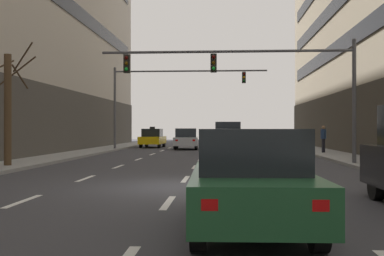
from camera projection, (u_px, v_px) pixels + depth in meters
The scene contains 34 objects.
ground_plane at pixel (180, 186), 13.71m from camera, with size 120.00×120.00×0.00m, color #38383D.
lane_stripe_l1_s3 at pixel (23, 201), 10.93m from camera, with size 0.16×2.00×0.01m, color silver.
lane_stripe_l1_s4 at pixel (86, 178), 15.92m from camera, with size 0.16×2.00×0.01m, color silver.
lane_stripe_l1_s5 at pixel (118, 166), 20.91m from camera, with size 0.16×2.00×0.01m, color silver.
lane_stripe_l1_s6 at pixel (139, 159), 25.90m from camera, with size 0.16×2.00×0.01m, color silver.
lane_stripe_l1_s7 at pixel (152, 154), 30.89m from camera, with size 0.16×2.00×0.01m, color silver.
lane_stripe_l1_s8 at pixel (162, 151), 35.88m from camera, with size 0.16×2.00×0.01m, color silver.
lane_stripe_l1_s9 at pixel (170, 148), 40.87m from camera, with size 0.16×2.00×0.01m, color silver.
lane_stripe_l1_s10 at pixel (175, 146), 45.86m from camera, with size 0.16×2.00×0.01m, color silver.
lane_stripe_l2_s3 at pixel (168, 202), 10.71m from camera, with size 0.16×2.00×0.01m, color silver.
lane_stripe_l2_s4 at pixel (186, 179), 15.70m from camera, with size 0.16×2.00×0.01m, color silver.
lane_stripe_l2_s5 at pixel (195, 167), 20.69m from camera, with size 0.16×2.00×0.01m, color silver.
lane_stripe_l2_s6 at pixel (200, 159), 25.68m from camera, with size 0.16×2.00×0.01m, color silver.
lane_stripe_l2_s7 at pixel (204, 154), 30.67m from camera, with size 0.16×2.00×0.01m, color silver.
lane_stripe_l2_s8 at pixel (206, 151), 35.66m from camera, with size 0.16×2.00×0.01m, color silver.
lane_stripe_l2_s9 at pixel (209, 148), 40.65m from camera, with size 0.16×2.00×0.01m, color silver.
lane_stripe_l2_s10 at pixel (210, 146), 45.64m from camera, with size 0.16×2.00×0.01m, color silver.
lane_stripe_l3_s3 at pixel (319, 204), 10.50m from camera, with size 0.16×2.00×0.01m, color silver.
lane_stripe_l3_s4 at pixel (288, 180), 15.49m from camera, with size 0.16×2.00×0.01m, color silver.
lane_stripe_l3_s5 at pixel (272, 167), 20.48m from camera, with size 0.16×2.00×0.01m, color silver.
lane_stripe_l3_s6 at pixel (263, 160), 25.47m from camera, with size 0.16×2.00×0.01m, color silver.
lane_stripe_l3_s7 at pixel (256, 155), 30.46m from camera, with size 0.16×2.00×0.01m, color silver.
lane_stripe_l3_s8 at pixel (251, 151), 35.45m from camera, with size 0.16×2.00×0.01m, color silver.
lane_stripe_l3_s9 at pixel (248, 148), 40.43m from camera, with size 0.16×2.00×0.01m, color silver.
lane_stripe_l3_s10 at pixel (245, 146), 45.42m from camera, with size 0.16×2.00×0.01m, color silver.
taxi_driving_0 at pixel (153, 138), 42.16m from camera, with size 1.94×4.44×1.83m.
car_driving_1 at pixel (250, 181), 7.73m from camera, with size 1.95×4.46×1.66m.
taxi_driving_2 at pixel (228, 139), 38.87m from camera, with size 1.98×4.37×1.79m.
car_driving_3 at pixel (186, 139), 38.39m from camera, with size 2.08×4.55×1.68m.
car_driving_4 at pixel (228, 138), 30.95m from camera, with size 1.83×4.33×2.09m.
traffic_signal_0 at pixel (256, 73), 21.59m from camera, with size 11.50×0.34×5.53m.
traffic_signal_1 at pixel (164, 89), 36.48m from camera, with size 11.73×0.35×6.24m.
street_tree_0 at pixel (8, 106), 19.87m from camera, with size 2.21×1.87×5.15m.
pedestrian_0 at pixel (323, 137), 30.51m from camera, with size 0.39×0.42×1.71m.
Camera 1 is at (1.23, -13.66, 1.66)m, focal length 44.71 mm.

